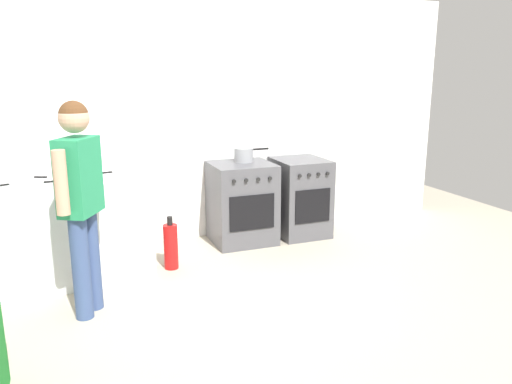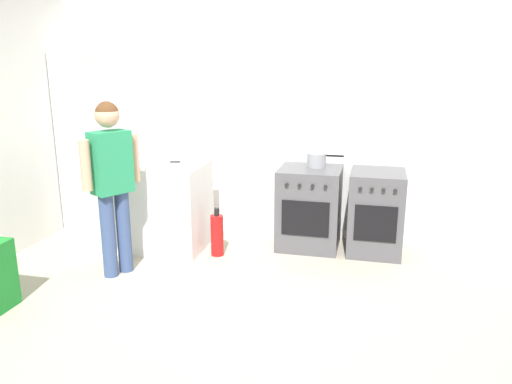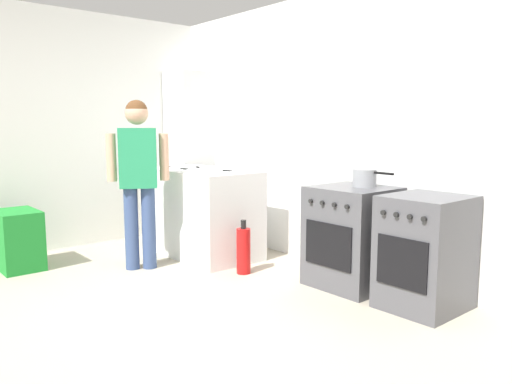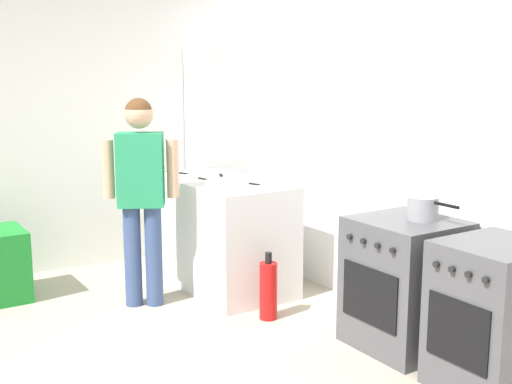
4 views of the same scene
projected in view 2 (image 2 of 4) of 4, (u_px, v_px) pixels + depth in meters
ground_plane at (238, 311)px, 3.96m from camera, size 8.00×8.00×0.00m
back_wall at (284, 120)px, 5.46m from camera, size 6.00×0.10×2.60m
counter_unit at (145, 205)px, 5.28m from camera, size 1.30×0.70×0.90m
oven_left at (309, 208)px, 5.25m from camera, size 0.64×0.62×0.85m
oven_right at (376, 212)px, 5.10m from camera, size 0.54×0.62×0.85m
pot at (317, 160)px, 5.19m from camera, size 0.38×0.20×0.15m
knife_bread at (135, 164)px, 5.07m from camera, size 0.35×0.07×0.01m
knife_chef at (102, 162)px, 5.18m from camera, size 0.30×0.15×0.01m
knife_utility at (181, 162)px, 5.19m from camera, size 0.25×0.08×0.01m
knife_paring at (126, 159)px, 5.33m from camera, size 0.20×0.11×0.01m
person at (112, 175)px, 4.44m from camera, size 0.34×0.51×1.59m
fire_extinguisher at (217, 235)px, 5.06m from camera, size 0.13×0.13×0.50m
larder_cabinet at (85, 143)px, 5.80m from camera, size 0.48×0.44×2.00m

